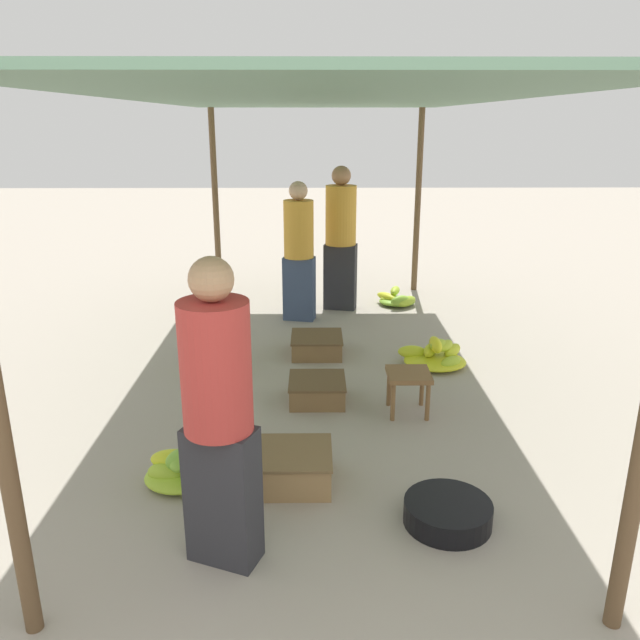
% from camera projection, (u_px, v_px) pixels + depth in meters
% --- Properties ---
extents(canopy_post_back_left, '(0.08, 0.08, 2.41)m').
position_uv_depth(canopy_post_back_left, '(216.00, 203.00, 8.30)').
color(canopy_post_back_left, brown).
rests_on(canopy_post_back_left, ground).
extents(canopy_post_back_right, '(0.08, 0.08, 2.41)m').
position_uv_depth(canopy_post_back_right, '(418.00, 202.00, 8.33)').
color(canopy_post_back_right, brown).
rests_on(canopy_post_back_right, ground).
extents(canopy_tarp, '(3.10, 6.45, 0.04)m').
position_uv_depth(canopy_tarp, '(319.00, 98.00, 5.05)').
color(canopy_tarp, '#567A60').
rests_on(canopy_tarp, canopy_post_front_left).
extents(vendor_foreground, '(0.46, 0.46, 1.66)m').
position_uv_depth(vendor_foreground, '(218.00, 413.00, 3.11)').
color(vendor_foreground, '#2D2D33').
rests_on(vendor_foreground, ground).
extents(stool, '(0.34, 0.34, 0.35)m').
position_uv_depth(stool, '(409.00, 380.00, 4.95)').
color(stool, brown).
rests_on(stool, ground).
extents(basin_black, '(0.51, 0.51, 0.14)m').
position_uv_depth(basin_black, '(448.00, 513.00, 3.64)').
color(basin_black, black).
rests_on(basin_black, ground).
extents(banana_pile_left_0, '(0.48, 0.46, 0.26)m').
position_uv_depth(banana_pile_left_0, '(181.00, 470.00, 4.03)').
color(banana_pile_left_0, '#96C031').
rests_on(banana_pile_left_0, ground).
extents(banana_pile_left_1, '(0.51, 0.45, 0.31)m').
position_uv_depth(banana_pile_left_1, '(218.00, 356.00, 5.92)').
color(banana_pile_left_1, '#A5C62F').
rests_on(banana_pile_left_1, ground).
extents(banana_pile_right_0, '(0.66, 0.52, 0.30)m').
position_uv_depth(banana_pile_right_0, '(435.00, 356.00, 5.97)').
color(banana_pile_right_0, '#C4D329').
rests_on(banana_pile_right_0, ground).
extents(banana_pile_right_1, '(0.54, 0.51, 0.22)m').
position_uv_depth(banana_pile_right_1, '(397.00, 300.00, 7.92)').
color(banana_pile_right_1, '#A8C72E').
rests_on(banana_pile_right_1, ground).
extents(crate_near, '(0.47, 0.47, 0.19)m').
position_uv_depth(crate_near, '(317.00, 390.00, 5.22)').
color(crate_near, brown).
rests_on(crate_near, ground).
extents(crate_mid, '(0.51, 0.51, 0.20)m').
position_uv_depth(crate_mid, '(317.00, 345.00, 6.26)').
color(crate_mid, brown).
rests_on(crate_mid, ground).
extents(crate_far, '(0.48, 0.48, 0.23)m').
position_uv_depth(crate_far, '(295.00, 467.00, 4.03)').
color(crate_far, '#9E7A4C').
rests_on(crate_far, ground).
extents(shopper_walking_mid, '(0.44, 0.44, 1.75)m').
position_uv_depth(shopper_walking_mid, '(341.00, 237.00, 7.55)').
color(shopper_walking_mid, '#2D2D33').
rests_on(shopper_walking_mid, ground).
extents(shopper_walking_far, '(0.40, 0.40, 1.61)m').
position_uv_depth(shopper_walking_far, '(299.00, 250.00, 7.15)').
color(shopper_walking_far, '#384766').
rests_on(shopper_walking_far, ground).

